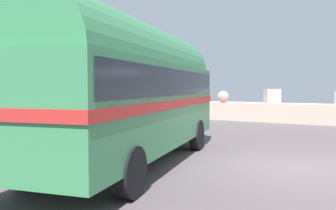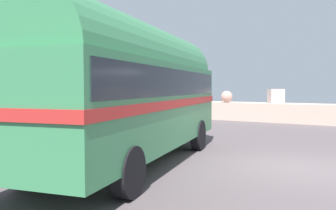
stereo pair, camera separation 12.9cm
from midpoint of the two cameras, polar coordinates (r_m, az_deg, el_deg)
name	(u,v)px [view 2 (the right image)]	position (r m, az deg, el deg)	size (l,w,h in m)	color
ground	(295,168)	(9.51, 20.34, -9.58)	(32.00, 26.00, 0.02)	#534A4D
vintage_coach	(133,87)	(9.14, -5.33, 2.98)	(4.30, 8.90, 3.70)	black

